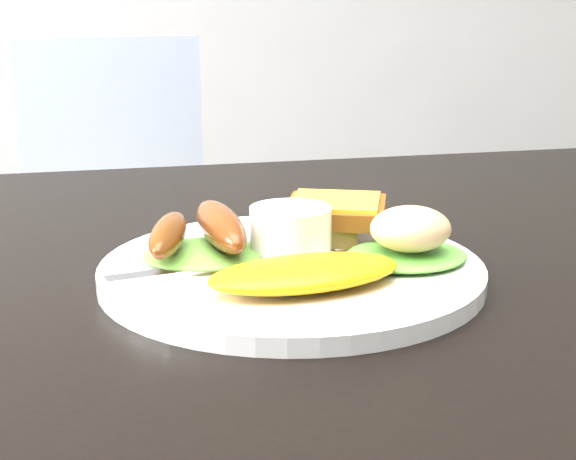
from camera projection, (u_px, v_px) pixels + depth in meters
dining_table at (337, 289)px, 0.59m from camera, size 1.20×0.80×0.04m
dining_chair at (123, 280)px, 1.46m from camera, size 0.44×0.44×0.04m
plate at (291, 270)px, 0.55m from camera, size 0.26×0.26×0.01m
lettuce_left at (203, 253)px, 0.55m from camera, size 0.10×0.10×0.01m
lettuce_right at (406, 255)px, 0.55m from camera, size 0.10×0.10×0.01m
omelette at (305, 273)px, 0.49m from camera, size 0.13×0.07×0.02m
sausage_a at (168, 234)px, 0.54m from camera, size 0.04×0.09×0.02m
sausage_b at (220, 226)px, 0.56m from camera, size 0.03×0.11×0.03m
ramekin at (291, 230)px, 0.56m from camera, size 0.06×0.06×0.03m
toast_a at (303, 227)px, 0.61m from camera, size 0.09×0.09×0.01m
toast_b at (335, 211)px, 0.60m from camera, size 0.10×0.10×0.01m
potato_salad at (411, 229)px, 0.54m from camera, size 0.07×0.07×0.03m
fork at (226, 266)px, 0.53m from camera, size 0.16×0.04×0.00m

